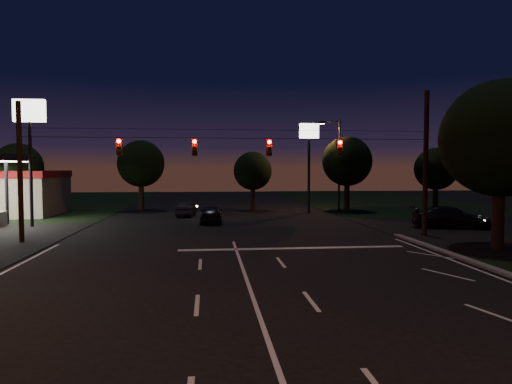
{
  "coord_description": "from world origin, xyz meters",
  "views": [
    {
      "loc": [
        -1.45,
        -12.02,
        4.23
      ],
      "look_at": [
        1.03,
        11.34,
        3.0
      ],
      "focal_mm": 32.0,
      "sensor_mm": 36.0,
      "label": 1
    }
  ],
  "objects": [
    {
      "name": "ground",
      "position": [
        0.0,
        0.0,
        0.0
      ],
      "size": [
        140.0,
        140.0,
        0.0
      ],
      "primitive_type": "plane",
      "color": "black",
      "rests_on": "ground"
    },
    {
      "name": "stop_bar",
      "position": [
        3.0,
        11.5,
        0.01
      ],
      "size": [
        12.0,
        0.5,
        0.01
      ],
      "primitive_type": "cube",
      "color": "silver",
      "rests_on": "ground"
    },
    {
      "name": "utility_pole_right",
      "position": [
        12.0,
        15.0,
        0.0
      ],
      "size": [
        0.3,
        0.3,
        9.0
      ],
      "primitive_type": "cylinder",
      "color": "black",
      "rests_on": "ground"
    },
    {
      "name": "utility_pole_left",
      "position": [
        -12.0,
        15.0,
        0.0
      ],
      "size": [
        0.28,
        0.28,
        8.0
      ],
      "primitive_type": "cylinder",
      "color": "black",
      "rests_on": "ground"
    },
    {
      "name": "signal_span",
      "position": [
        -0.0,
        14.96,
        5.5
      ],
      "size": [
        24.0,
        0.4,
        1.56
      ],
      "color": "black",
      "rests_on": "ground"
    },
    {
      "name": "pole_sign_left_near",
      "position": [
        -14.0,
        22.0,
        6.98
      ],
      "size": [
        2.2,
        0.3,
        9.1
      ],
      "color": "black",
      "rests_on": "ground"
    },
    {
      "name": "pole_sign_right",
      "position": [
        8.0,
        30.0,
        6.24
      ],
      "size": [
        1.8,
        0.3,
        8.4
      ],
      "color": "black",
      "rests_on": "ground"
    },
    {
      "name": "street_light_right_far",
      "position": [
        11.24,
        32.0,
        5.24
      ],
      "size": [
        2.2,
        0.35,
        9.0
      ],
      "color": "black",
      "rests_on": "ground"
    },
    {
      "name": "tree_right_near",
      "position": [
        13.53,
        10.17,
        5.68
      ],
      "size": [
        6.0,
        6.0,
        8.76
      ],
      "color": "black",
      "rests_on": "ground"
    },
    {
      "name": "tree_far_a",
      "position": [
        -17.98,
        30.12,
        4.26
      ],
      "size": [
        4.2,
        4.2,
        6.42
      ],
      "color": "black",
      "rests_on": "ground"
    },
    {
      "name": "tree_far_b",
      "position": [
        -7.98,
        34.13,
        4.61
      ],
      "size": [
        4.6,
        4.6,
        6.98
      ],
      "color": "black",
      "rests_on": "ground"
    },
    {
      "name": "tree_far_c",
      "position": [
        3.02,
        33.1,
        3.9
      ],
      "size": [
        3.8,
        3.8,
        5.86
      ],
      "color": "black",
      "rests_on": "ground"
    },
    {
      "name": "tree_far_d",
      "position": [
        12.02,
        31.13,
        4.83
      ],
      "size": [
        4.8,
        4.8,
        7.3
      ],
      "color": "black",
      "rests_on": "ground"
    },
    {
      "name": "tree_far_e",
      "position": [
        20.02,
        29.11,
        4.11
      ],
      "size": [
        4.0,
        4.0,
        6.18
      ],
      "color": "black",
      "rests_on": "ground"
    },
    {
      "name": "car_oncoming_a",
      "position": [
        -1.19,
        23.04,
        0.71
      ],
      "size": [
        1.82,
        4.2,
        1.41
      ],
      "primitive_type": "imported",
      "rotation": [
        0.0,
        0.0,
        3.1
      ],
      "color": "black",
      "rests_on": "ground"
    },
    {
      "name": "car_oncoming_b",
      "position": [
        -3.32,
        28.43,
        0.62
      ],
      "size": [
        1.76,
        3.87,
        1.23
      ],
      "primitive_type": "imported",
      "rotation": [
        0.0,
        0.0,
        3.02
      ],
      "color": "black",
      "rests_on": "ground"
    },
    {
      "name": "car_cross",
      "position": [
        15.54,
        18.16,
        0.77
      ],
      "size": [
        5.73,
        3.55,
        1.55
      ],
      "primitive_type": "imported",
      "rotation": [
        0.0,
        0.0,
        1.29
      ],
      "color": "black",
      "rests_on": "ground"
    }
  ]
}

